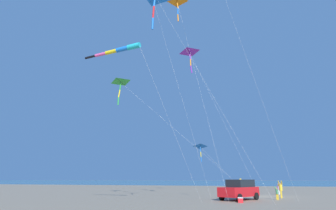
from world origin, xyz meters
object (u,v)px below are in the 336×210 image
(cooler_box, at_px, (241,200))
(person_adult_flyer, at_px, (238,186))
(kite_windsock_magenta_far_left, at_px, (119,50))
(kite_delta_black_fish_shape, at_px, (200,147))
(parked_car, at_px, (239,189))
(kite_delta_striped_overhead, at_px, (190,52))
(kite_delta_rainbow_low_near, at_px, (177,1))
(person_bystander_far, at_px, (281,189))
(person_child_grey_jacket, at_px, (278,189))
(person_child_green_jacket, at_px, (277,192))
(kite_delta_yellow_midlevel, at_px, (121,82))

(cooler_box, relative_size, person_adult_flyer, 0.32)
(kite_windsock_magenta_far_left, xyz_separation_m, kite_delta_black_fish_shape, (-12.90, 3.46, -5.76))
(parked_car, bearing_deg, kite_delta_striped_overhead, -135.50)
(cooler_box, height_order, kite_windsock_magenta_far_left, kite_windsock_magenta_far_left)
(cooler_box, bearing_deg, person_adult_flyer, -176.55)
(kite_delta_rainbow_low_near, bearing_deg, kite_delta_striped_overhead, -173.96)
(parked_car, relative_size, cooler_box, 7.46)
(cooler_box, distance_m, person_bystander_far, 7.74)
(cooler_box, distance_m, kite_windsock_magenta_far_left, 15.61)
(kite_windsock_magenta_far_left, height_order, kite_delta_black_fish_shape, kite_windsock_magenta_far_left)
(person_bystander_far, bearing_deg, parked_car, -45.77)
(person_child_grey_jacket, height_order, kite_delta_striped_overhead, kite_delta_striped_overhead)
(person_child_green_jacket, xyz_separation_m, kite_delta_yellow_midlevel, (2.85, -15.59, 11.85))
(parked_car, xyz_separation_m, kite_delta_striped_overhead, (-5.76, -5.66, 17.72))
(person_child_green_jacket, distance_m, person_bystander_far, 2.49)
(person_adult_flyer, xyz_separation_m, person_child_grey_jacket, (-2.71, 4.69, -0.35))
(kite_delta_black_fish_shape, bearing_deg, kite_delta_striped_overhead, -156.40)
(parked_car, xyz_separation_m, person_bystander_far, (-3.87, 3.97, -0.01))
(person_bystander_far, height_order, kite_delta_yellow_midlevel, kite_delta_yellow_midlevel)
(person_adult_flyer, bearing_deg, person_child_green_jacket, 31.61)
(kite_delta_yellow_midlevel, bearing_deg, kite_delta_striped_overhead, 137.60)
(parked_car, height_order, person_adult_flyer, person_adult_flyer)
(cooler_box, height_order, person_child_green_jacket, person_child_green_jacket)
(parked_car, bearing_deg, person_child_grey_jacket, 157.80)
(kite_delta_yellow_midlevel, height_order, kite_delta_rainbow_low_near, kite_delta_rainbow_low_near)
(person_adult_flyer, relative_size, kite_delta_black_fish_shape, 0.29)
(person_bystander_far, bearing_deg, person_child_grey_jacket, 177.58)
(kite_delta_rainbow_low_near, xyz_separation_m, kite_delta_black_fish_shape, (-6.89, 0.61, -13.53))
(person_adult_flyer, bearing_deg, kite_delta_rainbow_low_near, -17.52)
(person_bystander_far, bearing_deg, kite_delta_yellow_midlevel, -71.99)
(person_bystander_far, xyz_separation_m, kite_delta_black_fish_shape, (2.15, -7.87, 4.34))
(parked_car, bearing_deg, person_bystander_far, 134.23)
(parked_car, bearing_deg, person_adult_flyer, -176.71)
(person_child_green_jacket, bearing_deg, kite_delta_yellow_midlevel, -79.65)
(person_child_green_jacket, xyz_separation_m, person_bystander_far, (-2.41, 0.58, 0.28))
(parked_car, xyz_separation_m, kite_delta_black_fish_shape, (-1.72, -3.90, 4.33))
(person_child_grey_jacket, distance_m, kite_delta_striped_overhead, 21.02)
(parked_car, relative_size, kite_delta_rainbow_low_near, 0.24)
(kite_delta_striped_overhead, height_order, kite_delta_rainbow_low_near, kite_delta_rainbow_low_near)
(person_adult_flyer, bearing_deg, kite_windsock_magenta_far_left, -20.09)
(person_adult_flyer, height_order, person_child_green_jacket, person_adult_flyer)
(person_child_grey_jacket, bearing_deg, kite_delta_yellow_midlevel, -54.34)
(kite_delta_black_fish_shape, bearing_deg, person_bystander_far, 105.29)
(kite_delta_striped_overhead, relative_size, kite_delta_black_fish_shape, 2.82)
(person_bystander_far, xyz_separation_m, kite_delta_striped_overhead, (-1.90, -9.64, 17.73))
(person_adult_flyer, bearing_deg, person_bystander_far, 49.05)
(parked_car, relative_size, kite_windsock_magenta_far_left, 0.41)
(cooler_box, distance_m, kite_delta_striped_overhead, 21.19)
(kite_windsock_magenta_far_left, bearing_deg, person_child_grey_jacket, 151.76)
(kite_windsock_magenta_far_left, bearing_deg, kite_delta_yellow_midlevel, -153.70)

